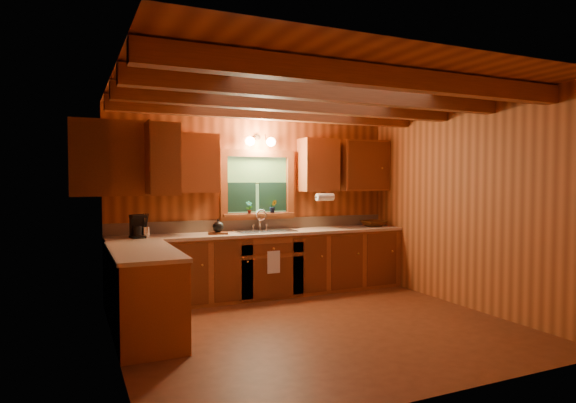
{
  "coord_description": "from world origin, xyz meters",
  "views": [
    {
      "loc": [
        -2.48,
        -4.68,
        1.61
      ],
      "look_at": [
        0.0,
        0.8,
        1.35
      ],
      "focal_mm": 30.27,
      "sensor_mm": 36.0,
      "label": 1
    }
  ],
  "objects_px": {
    "cutting_board": "(218,233)",
    "sink": "(264,235)",
    "coffee_maker": "(137,226)",
    "wicker_basket": "(373,223)"
  },
  "relations": [
    {
      "from": "cutting_board",
      "to": "sink",
      "type": "bearing_deg",
      "value": 19.49
    },
    {
      "from": "sink",
      "to": "cutting_board",
      "type": "distance_m",
      "value": 0.69
    },
    {
      "from": "coffee_maker",
      "to": "wicker_basket",
      "type": "distance_m",
      "value": 3.53
    },
    {
      "from": "sink",
      "to": "coffee_maker",
      "type": "height_order",
      "value": "sink"
    },
    {
      "from": "sink",
      "to": "coffee_maker",
      "type": "distance_m",
      "value": 1.73
    },
    {
      "from": "coffee_maker",
      "to": "wicker_basket",
      "type": "xyz_separation_m",
      "value": [
        3.53,
        0.05,
        -0.1
      ]
    },
    {
      "from": "sink",
      "to": "wicker_basket",
      "type": "distance_m",
      "value": 1.82
    },
    {
      "from": "coffee_maker",
      "to": "cutting_board",
      "type": "bearing_deg",
      "value": -9.86
    },
    {
      "from": "coffee_maker",
      "to": "cutting_board",
      "type": "xyz_separation_m",
      "value": [
        1.03,
        -0.0,
        -0.13
      ]
    },
    {
      "from": "cutting_board",
      "to": "coffee_maker",
      "type": "bearing_deg",
      "value": -165.53
    }
  ]
}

